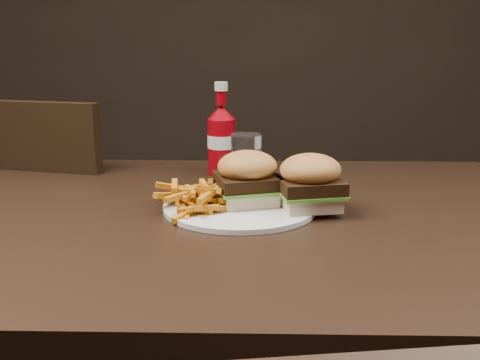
{
  "coord_description": "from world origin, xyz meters",
  "views": [
    {
      "loc": [
        0.07,
        -0.91,
        1.04
      ],
      "look_at": [
        0.04,
        0.02,
        0.8
      ],
      "focal_mm": 42.0,
      "sensor_mm": 36.0,
      "label": 1
    }
  ],
  "objects_px": {
    "plate": "(240,207)",
    "tumbler": "(246,158)",
    "chair_far": "(72,266)",
    "dining_table": "(214,223)",
    "ketchup_bottle": "(222,147)"
  },
  "relations": [
    {
      "from": "chair_far",
      "to": "plate",
      "type": "xyz_separation_m",
      "value": [
        0.47,
        -0.49,
        0.33
      ]
    },
    {
      "from": "dining_table",
      "to": "plate",
      "type": "height_order",
      "value": "plate"
    },
    {
      "from": "ketchup_bottle",
      "to": "chair_far",
      "type": "bearing_deg",
      "value": 151.39
    },
    {
      "from": "plate",
      "to": "tumbler",
      "type": "bearing_deg",
      "value": 86.91
    },
    {
      "from": "chair_far",
      "to": "plate",
      "type": "distance_m",
      "value": 0.75
    },
    {
      "from": "dining_table",
      "to": "plate",
      "type": "bearing_deg",
      "value": 16.78
    },
    {
      "from": "chair_far",
      "to": "ketchup_bottle",
      "type": "height_order",
      "value": "ketchup_bottle"
    },
    {
      "from": "tumbler",
      "to": "chair_far",
      "type": "bearing_deg",
      "value": 145.86
    },
    {
      "from": "dining_table",
      "to": "tumbler",
      "type": "height_order",
      "value": "tumbler"
    },
    {
      "from": "dining_table",
      "to": "chair_far",
      "type": "bearing_deg",
      "value": 130.52
    },
    {
      "from": "ketchup_bottle",
      "to": "tumbler",
      "type": "height_order",
      "value": "ketchup_bottle"
    },
    {
      "from": "chair_far",
      "to": "ketchup_bottle",
      "type": "bearing_deg",
      "value": 163.67
    },
    {
      "from": "chair_far",
      "to": "tumbler",
      "type": "relative_size",
      "value": 4.6
    },
    {
      "from": "plate",
      "to": "tumbler",
      "type": "xyz_separation_m",
      "value": [
        0.01,
        0.16,
        0.05
      ]
    },
    {
      "from": "chair_far",
      "to": "ketchup_bottle",
      "type": "distance_m",
      "value": 0.62
    }
  ]
}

